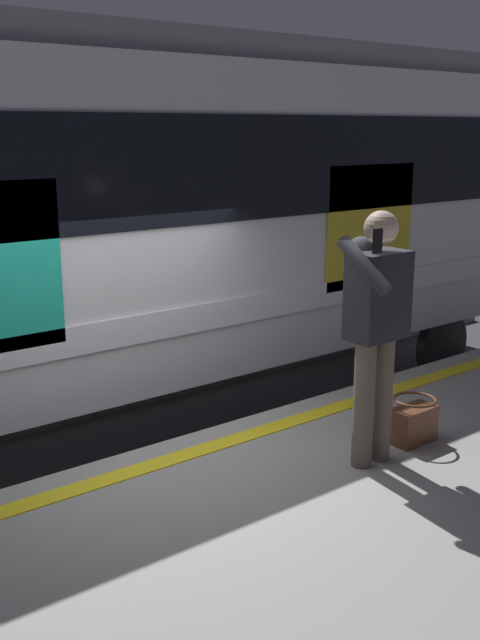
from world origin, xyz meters
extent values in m
plane|color=#3D3D3F|center=(0.00, 0.00, 0.00)|extent=(24.61, 24.61, 0.00)
cube|color=gray|center=(0.00, 1.84, 0.48)|extent=(12.25, 3.67, 0.96)
cube|color=yellow|center=(0.00, 0.30, 0.96)|extent=(12.00, 0.16, 0.01)
cube|color=slate|center=(0.00, -1.49, 0.08)|extent=(15.92, 0.08, 0.16)
cube|color=slate|center=(0.00, -2.92, 0.08)|extent=(15.92, 0.08, 0.16)
cube|color=silver|center=(-1.02, -2.20, 2.34)|extent=(11.33, 2.72, 2.79)
cube|color=gray|center=(-1.02, -2.20, 3.86)|extent=(11.10, 2.50, 0.24)
cube|color=black|center=(-1.02, -0.83, 2.83)|extent=(10.76, 0.03, 0.90)
cube|color=silver|center=(-1.02, -0.83, 1.58)|extent=(10.76, 0.03, 0.24)
cube|color=gold|center=(-3.01, -0.82, 2.21)|extent=(1.21, 0.02, 1.23)
cylinder|color=black|center=(-4.71, -1.11, 0.58)|extent=(0.84, 0.12, 0.84)
cylinder|color=black|center=(-4.71, -3.29, 0.58)|extent=(0.84, 0.12, 0.84)
cylinder|color=brown|center=(-1.02, 1.15, 1.40)|extent=(0.14, 0.14, 0.88)
cylinder|color=brown|center=(-0.84, 1.15, 1.40)|extent=(0.14, 0.14, 0.88)
cube|color=black|center=(-0.93, 1.15, 2.12)|extent=(0.40, 0.24, 0.57)
sphere|color=black|center=(-0.93, 0.99, 2.39)|extent=(0.20, 0.20, 0.20)
sphere|color=beige|center=(-0.93, 1.15, 2.56)|extent=(0.22, 0.22, 0.22)
cylinder|color=black|center=(-1.18, 1.15, 2.07)|extent=(0.09, 0.09, 0.52)
cylinder|color=black|center=(-0.70, 1.23, 2.36)|extent=(0.09, 0.42, 0.33)
cube|color=black|center=(-0.70, 1.33, 2.52)|extent=(0.07, 0.02, 0.15)
cube|color=#59331E|center=(-1.42, 1.11, 1.09)|extent=(0.34, 0.19, 0.27)
torus|color=#59331E|center=(-1.42, 1.11, 1.28)|extent=(0.31, 0.31, 0.02)
camera|label=1|loc=(2.63, 4.30, 3.17)|focal=41.69mm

